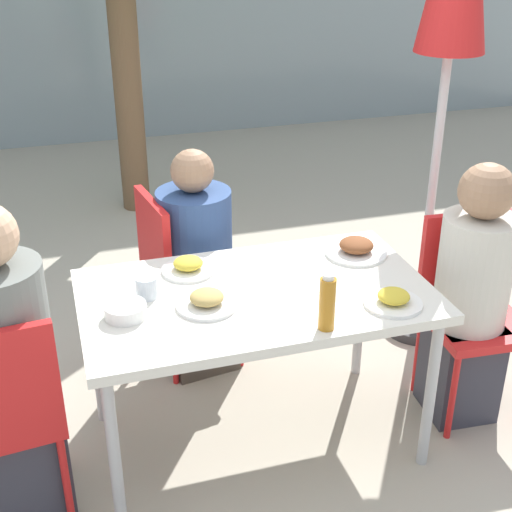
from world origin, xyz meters
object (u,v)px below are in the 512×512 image
Objects in this scene: person_left at (10,377)px; bottle at (327,303)px; chair_far at (177,267)px; salad_bowl at (125,311)px; drinking_cup at (146,287)px; chair_right at (470,299)px; chair_left at (0,409)px; person_far at (196,270)px; person_right at (470,300)px.

bottle is (1.08, -0.22, 0.24)m from person_left.
salad_bowl is at bearing -32.44° from chair_far.
chair_far is (0.73, 0.78, -0.07)m from person_left.
chair_right is at bearing -2.51° from drinking_cup.
chair_left is 1.17m from bottle.
chair_far is 0.82m from salad_bowl.
person_far is 0.69m from drinking_cup.
person_right is at bearing 57.98° from chair_right.
chair_right is at bearing -122.02° from person_right.
drinking_cup is at bearing 12.65° from person_left.
drinking_cup is (0.55, 0.26, 0.24)m from chair_left.
salad_bowl is at bearing 1.39° from person_left.
person_right is 13.96× the size of drinking_cup.
chair_far is 5.82× the size of salad_bowl.
chair_far is at bearing -25.87° from chair_right.
person_left is 1.40× the size of chair_far.
chair_left is at bearing -55.06° from person_far.
person_right is (-0.06, -0.08, 0.04)m from chair_right.
bottle is 0.69m from drinking_cup.
chair_left is 1.19m from person_far.
bottle reaches higher than drinking_cup.
chair_right is 4.14× the size of bottle.
drinking_cup is at bearing -2.07° from person_right.
person_far is 5.17× the size of bottle.
salad_bowl is (0.46, 0.14, 0.23)m from chair_left.
chair_right is 1.24m from person_far.
bottle is at bearing 10.09° from chair_far.
chair_right reaches higher than drinking_cup.
chair_far is 0.80× the size of person_far.
chair_left reaches higher than drinking_cup.
person_right is 1.43m from salad_bowl.
person_left is 8.12× the size of salad_bowl.
bottle is (0.34, -1.00, 0.31)m from chair_far.
chair_right is 1.00× the size of chair_far.
chair_left is 10.57× the size of drinking_cup.
drinking_cup is at bearing -37.36° from person_far.
chair_left is 1.94m from chair_right.
salad_bowl is (0.42, 0.06, 0.16)m from person_left.
person_left reaches higher than person_far.
chair_far is 4.14× the size of bottle.
chair_left is at bearing 9.72° from chair_right.
person_right reaches higher than chair_left.
person_right is 5.47× the size of bottle.
person_left is 1.11m from person_far.
person_right is (1.84, 0.04, -0.02)m from person_left.
chair_right is 10.57× the size of drinking_cup.
person_left is at bearing 5.02° from person_right.
person_left is at bearing 168.20° from bottle.
person_left is at bearing -52.17° from chair_far.
salad_bowl is at bearing 6.12° from chair_right.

